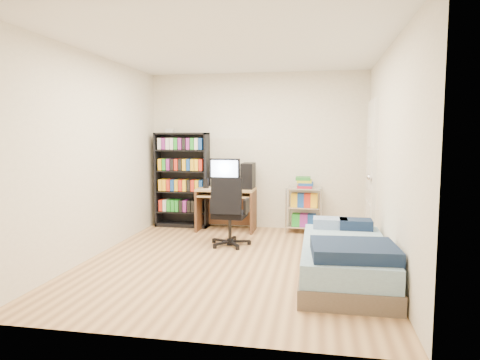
% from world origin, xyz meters
% --- Properties ---
extents(room, '(3.58, 4.08, 2.58)m').
position_xyz_m(room, '(0.00, 0.00, 1.25)').
color(room, tan).
rests_on(room, ground).
extents(media_shelf, '(0.87, 0.29, 1.61)m').
position_xyz_m(media_shelf, '(-1.21, 1.84, 0.80)').
color(media_shelf, black).
rests_on(media_shelf, room).
extents(computer_desk, '(0.91, 0.52, 1.14)m').
position_xyz_m(computer_desk, '(-0.34, 1.70, 0.62)').
color(computer_desk, tan).
rests_on(computer_desk, room).
extents(office_chair, '(0.59, 0.59, 0.96)m').
position_xyz_m(office_chair, '(-0.19, 0.73, 0.31)').
color(office_chair, black).
rests_on(office_chair, room).
extents(wire_cart, '(0.56, 0.42, 0.86)m').
position_xyz_m(wire_cart, '(0.79, 1.75, 0.56)').
color(wire_cart, silver).
rests_on(wire_cart, room).
extents(bed, '(0.90, 1.80, 0.51)m').
position_xyz_m(bed, '(1.28, -0.42, 0.23)').
color(bed, brown).
rests_on(bed, room).
extents(door, '(0.12, 0.80, 2.00)m').
position_xyz_m(door, '(1.72, 1.35, 1.00)').
color(door, silver).
rests_on(door, room).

